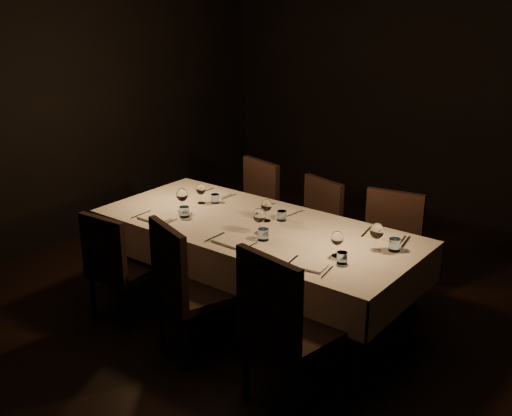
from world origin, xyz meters
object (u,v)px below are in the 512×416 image
Objects in this scene: chair_near_left at (115,263)px; chair_near_right at (284,324)px; chair_far_center at (314,227)px; chair_far_right at (389,247)px; dining_table at (256,234)px; chair_near_center at (186,284)px; chair_far_left at (252,208)px.

chair_near_left is 0.85× the size of chair_near_right.
chair_far_right is (0.74, -0.06, 0.02)m from chair_far_center.
dining_table is 2.39× the size of chair_near_right.
chair_far_right is at bearing -99.00° from chair_near_center.
chair_near_center is at bearing -55.17° from chair_far_left.
chair_far_right reaches higher than dining_table.
chair_far_center is (0.80, 1.53, 0.01)m from chair_near_left.
chair_far_center is at bearing -120.96° from chair_near_left.
chair_near_center reaches higher than chair_far_right.
chair_far_right is at bearing -139.75° from chair_near_left.
chair_far_center is at bearing -72.70° from chair_near_center.
chair_far_right is at bearing 44.22° from dining_table.
chair_near_center is 0.95× the size of chair_near_right.
chair_near_center is at bearing -129.32° from chair_far_right.
dining_table is 1.05m from chair_far_left.
chair_near_left is at bearing 19.71° from chair_near_center.
chair_near_right reaches higher than dining_table.
chair_near_left is 0.93× the size of chair_far_left.
chair_near_center reaches higher than chair_near_left.
dining_table is 1.16m from chair_near_right.
chair_near_right is at bearing -34.13° from chair_far_left.
chair_far_right is (1.54, 1.47, 0.03)m from chair_near_left.
chair_far_left reaches higher than chair_far_right.
chair_near_right is 1.80m from chair_far_center.
chair_far_left is (-1.50, 1.60, -0.04)m from chair_near_right.
dining_table is at bearing -76.81° from chair_far_center.
chair_far_center reaches higher than chair_near_left.
chair_far_left reaches higher than dining_table.
chair_far_center is at bearing 164.48° from chair_far_right.
chair_far_right is (-0.08, 1.54, -0.05)m from chair_near_right.
chair_near_center is at bearing -77.96° from chair_far_center.
chair_near_center is at bearing 176.60° from chair_near_left.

